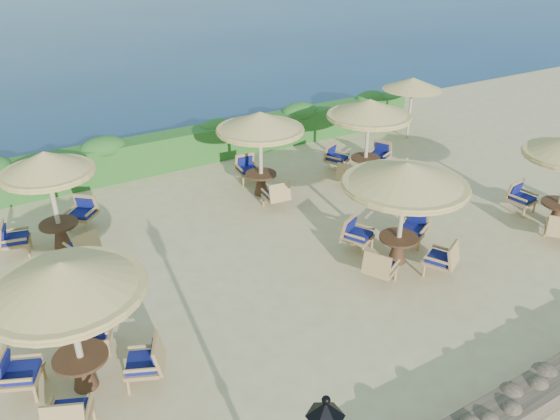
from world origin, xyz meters
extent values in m
plane|color=tan|center=(0.00, 0.00, 0.00)|extent=(120.00, 120.00, 0.00)
cube|color=#1D4F19|center=(0.00, 7.20, 0.60)|extent=(18.00, 0.90, 1.20)
cube|color=brown|center=(0.00, -6.20, 0.22)|extent=(15.00, 0.65, 0.44)
cone|color=black|center=(-4.80, -6.80, 3.22)|extent=(0.40, 0.40, 0.18)
cylinder|color=tan|center=(7.80, 5.20, 1.10)|extent=(0.10, 0.10, 2.20)
cone|color=#A38343|center=(7.80, 5.20, 2.18)|extent=(2.30, 2.30, 0.45)
cylinder|color=tan|center=(-6.37, -1.75, 1.20)|extent=(0.12, 0.12, 2.40)
cone|color=#A38343|center=(-6.37, -1.75, 2.38)|extent=(2.67, 2.67, 0.55)
cylinder|color=#A38343|center=(-6.37, -1.75, 2.10)|extent=(2.62, 2.62, 0.14)
cylinder|color=#452A18|center=(-6.37, -1.75, 0.68)|extent=(0.96, 0.96, 0.06)
cone|color=#452A18|center=(-6.37, -1.75, 0.33)|extent=(0.44, 0.44, 0.64)
cylinder|color=tan|center=(1.27, -1.48, 1.20)|extent=(0.12, 0.12, 2.40)
cone|color=#A38343|center=(1.27, -1.48, 2.38)|extent=(2.98, 2.98, 0.55)
cylinder|color=#A38343|center=(1.27, -1.48, 2.10)|extent=(2.92, 2.92, 0.14)
cylinder|color=#452A18|center=(1.27, -1.48, 0.68)|extent=(0.96, 0.96, 0.06)
cone|color=#452A18|center=(1.27, -1.48, 0.33)|extent=(0.44, 0.44, 0.64)
cylinder|color=#452A18|center=(6.33, -2.34, 0.68)|extent=(0.96, 0.96, 0.06)
cone|color=#452A18|center=(6.33, -2.34, 0.33)|extent=(0.44, 0.44, 0.64)
cylinder|color=tan|center=(-5.69, 3.54, 1.20)|extent=(0.12, 0.12, 2.40)
cone|color=#A38343|center=(-5.69, 3.54, 2.38)|extent=(2.27, 2.27, 0.55)
cylinder|color=#A38343|center=(-5.69, 3.54, 2.10)|extent=(2.22, 2.22, 0.14)
cylinder|color=#452A18|center=(-5.69, 3.54, 0.68)|extent=(0.96, 0.96, 0.06)
cone|color=#452A18|center=(-5.69, 3.54, 0.33)|extent=(0.44, 0.44, 0.64)
cylinder|color=tan|center=(0.30, 3.67, 1.20)|extent=(0.12, 0.12, 2.40)
cone|color=#A38343|center=(0.30, 3.67, 2.38)|extent=(2.64, 2.64, 0.55)
cylinder|color=#A38343|center=(0.30, 3.67, 2.10)|extent=(2.58, 2.58, 0.14)
cylinder|color=#452A18|center=(0.30, 3.67, 0.68)|extent=(0.96, 0.96, 0.06)
cone|color=#452A18|center=(0.30, 3.67, 0.33)|extent=(0.44, 0.44, 0.64)
cylinder|color=tan|center=(3.91, 3.05, 1.20)|extent=(0.12, 0.12, 2.40)
cone|color=#A38343|center=(3.91, 3.05, 2.38)|extent=(2.71, 2.71, 0.55)
cylinder|color=#A38343|center=(3.91, 3.05, 2.10)|extent=(2.66, 2.66, 0.14)
cylinder|color=#452A18|center=(3.91, 3.05, 0.68)|extent=(0.96, 0.96, 0.06)
cone|color=#452A18|center=(3.91, 3.05, 0.33)|extent=(0.44, 0.44, 0.64)
camera|label=1|loc=(-7.15, -9.84, 7.35)|focal=35.00mm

